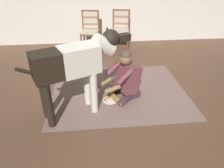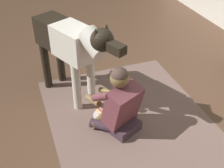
# 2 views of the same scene
# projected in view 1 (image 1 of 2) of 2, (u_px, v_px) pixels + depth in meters

# --- Properties ---
(ground_plane) EXTENTS (14.79, 14.79, 0.00)m
(ground_plane) POSITION_uv_depth(u_px,v_px,m) (121.00, 95.00, 3.60)
(ground_plane) COLOR brown
(area_rug) EXTENTS (2.37, 1.93, 0.01)m
(area_rug) POSITION_uv_depth(u_px,v_px,m) (119.00, 91.00, 3.71)
(area_rug) COLOR #775D54
(area_rug) RESTS_ON ground
(dining_chair_left_of_pair) EXTENTS (0.52, 0.52, 0.98)m
(dining_chair_left_of_pair) POSITION_uv_depth(u_px,v_px,m) (90.00, 28.00, 5.39)
(dining_chair_left_of_pair) COLOR brown
(dining_chair_left_of_pair) RESTS_ON ground
(dining_chair_right_of_pair) EXTENTS (0.54, 0.54, 0.98)m
(dining_chair_right_of_pair) POSITION_uv_depth(u_px,v_px,m) (121.00, 27.00, 5.46)
(dining_chair_right_of_pair) COLOR brown
(dining_chair_right_of_pair) RESTS_ON ground
(person_sitting_on_floor) EXTENTS (0.74, 0.62, 0.84)m
(person_sitting_on_floor) POSITION_uv_depth(u_px,v_px,m) (125.00, 79.00, 3.39)
(person_sitting_on_floor) COLOR #412E39
(person_sitting_on_floor) RESTS_ON ground
(large_dog) EXTENTS (1.52, 0.80, 1.23)m
(large_dog) POSITION_uv_depth(u_px,v_px,m) (76.00, 63.00, 2.80)
(large_dog) COLOR silver
(large_dog) RESTS_ON ground
(hot_dog_on_plate) EXTENTS (0.24, 0.24, 0.06)m
(hot_dog_on_plate) POSITION_uv_depth(u_px,v_px,m) (110.00, 99.00, 3.43)
(hot_dog_on_plate) COLOR silver
(hot_dog_on_plate) RESTS_ON ground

